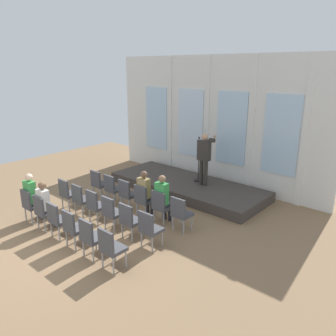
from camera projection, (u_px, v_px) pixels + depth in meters
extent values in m
plane|color=#846647|center=(59.00, 245.00, 8.01)|extent=(16.33, 16.33, 0.00)
cube|color=silver|center=(211.00, 121.00, 11.85)|extent=(8.78, 0.10, 4.52)
cube|color=silver|center=(156.00, 118.00, 13.52)|extent=(1.14, 0.04, 2.48)
cube|color=silver|center=(170.00, 116.00, 13.02)|extent=(0.20, 0.08, 4.52)
cube|color=silver|center=(191.00, 123.00, 12.41)|extent=(1.14, 0.04, 2.48)
cube|color=silver|center=(207.00, 121.00, 11.91)|extent=(0.20, 0.08, 4.52)
cube|color=silver|center=(231.00, 129.00, 11.29)|extent=(1.14, 0.04, 2.48)
cube|color=silver|center=(251.00, 126.00, 10.79)|extent=(0.20, 0.08, 4.52)
cube|color=silver|center=(281.00, 135.00, 10.18)|extent=(1.14, 0.04, 2.48)
cube|color=silver|center=(305.00, 133.00, 9.68)|extent=(0.20, 0.08, 4.52)
cube|color=#3F3833|center=(186.00, 186.00, 11.48)|extent=(5.49, 2.13, 0.33)
cylinder|color=#332D28|center=(201.00, 172.00, 11.07)|extent=(0.14, 0.14, 0.86)
cylinder|color=#332D28|center=(206.00, 173.00, 10.95)|extent=(0.14, 0.14, 0.86)
cube|color=#332D28|center=(204.00, 151.00, 10.79)|extent=(0.42, 0.22, 0.64)
cube|color=#26663F|center=(206.00, 148.00, 10.85)|extent=(0.06, 0.01, 0.38)
sphere|color=tan|center=(205.00, 137.00, 10.66)|extent=(0.21, 0.21, 0.21)
cylinder|color=#332D28|center=(200.00, 146.00, 10.97)|extent=(0.09, 0.28, 0.45)
cylinder|color=#332D28|center=(211.00, 141.00, 10.69)|extent=(0.15, 0.36, 0.15)
cylinder|color=#332D28|center=(212.00, 139.00, 10.80)|extent=(0.11, 0.34, 0.15)
sphere|color=tan|center=(215.00, 136.00, 11.02)|extent=(0.10, 0.10, 0.10)
cylinder|color=black|center=(198.00, 180.00, 11.51)|extent=(0.28, 0.28, 0.03)
cylinder|color=black|center=(199.00, 160.00, 11.30)|extent=(0.02, 0.02, 1.45)
sphere|color=#262626|center=(199.00, 138.00, 11.07)|extent=(0.07, 0.07, 0.07)
cylinder|color=#99999E|center=(109.00, 191.00, 10.90)|extent=(0.04, 0.04, 0.40)
cylinder|color=#99999E|center=(102.00, 189.00, 11.13)|extent=(0.04, 0.04, 0.40)
cylinder|color=#99999E|center=(100.00, 194.00, 10.65)|extent=(0.04, 0.04, 0.40)
cylinder|color=#99999E|center=(94.00, 192.00, 10.88)|extent=(0.04, 0.04, 0.40)
cube|color=#47474C|center=(101.00, 185.00, 10.82)|extent=(0.46, 0.44, 0.08)
cube|color=#47474C|center=(95.00, 178.00, 10.61)|extent=(0.46, 0.06, 0.46)
cylinder|color=#99999E|center=(123.00, 197.00, 10.46)|extent=(0.04, 0.04, 0.40)
cylinder|color=#99999E|center=(115.00, 194.00, 10.69)|extent=(0.04, 0.04, 0.40)
cylinder|color=#99999E|center=(114.00, 200.00, 10.22)|extent=(0.04, 0.04, 0.40)
cylinder|color=#99999E|center=(107.00, 197.00, 10.45)|extent=(0.04, 0.04, 0.40)
cube|color=#47474C|center=(114.00, 189.00, 10.38)|extent=(0.46, 0.44, 0.08)
cube|color=#47474C|center=(109.00, 183.00, 10.17)|extent=(0.46, 0.06, 0.46)
cylinder|color=#99999E|center=(138.00, 202.00, 10.03)|extent=(0.04, 0.04, 0.40)
cylinder|color=#99999E|center=(130.00, 199.00, 10.25)|extent=(0.04, 0.04, 0.40)
cylinder|color=#99999E|center=(129.00, 206.00, 9.78)|extent=(0.04, 0.04, 0.40)
cylinder|color=#99999E|center=(121.00, 202.00, 10.01)|extent=(0.04, 0.04, 0.40)
cube|color=#47474C|center=(129.00, 195.00, 9.95)|extent=(0.46, 0.44, 0.08)
cube|color=#47474C|center=(124.00, 188.00, 9.73)|extent=(0.46, 0.06, 0.46)
cylinder|color=#99999E|center=(154.00, 208.00, 9.59)|extent=(0.04, 0.04, 0.40)
cylinder|color=#99999E|center=(145.00, 205.00, 9.82)|extent=(0.04, 0.04, 0.40)
cylinder|color=#99999E|center=(146.00, 212.00, 9.35)|extent=(0.04, 0.04, 0.40)
cylinder|color=#99999E|center=(137.00, 209.00, 9.57)|extent=(0.04, 0.04, 0.40)
cube|color=#47474C|center=(145.00, 201.00, 9.51)|extent=(0.46, 0.44, 0.08)
cube|color=#47474C|center=(140.00, 194.00, 9.30)|extent=(0.46, 0.06, 0.46)
cylinder|color=#2D2D33|center=(148.00, 205.00, 9.76)|extent=(0.10, 0.10, 0.44)
cylinder|color=#2D2D33|center=(152.00, 207.00, 9.65)|extent=(0.10, 0.10, 0.44)
cube|color=#2D2D33|center=(147.00, 198.00, 9.54)|extent=(0.34, 0.36, 0.12)
cube|color=#997F4C|center=(144.00, 188.00, 9.36)|extent=(0.36, 0.20, 0.57)
sphere|color=brown|center=(144.00, 174.00, 9.26)|extent=(0.20, 0.20, 0.20)
cylinder|color=#99999E|center=(172.00, 215.00, 9.15)|extent=(0.04, 0.04, 0.40)
cylinder|color=#99999E|center=(162.00, 211.00, 9.38)|extent=(0.04, 0.04, 0.40)
cylinder|color=#99999E|center=(164.00, 219.00, 8.91)|extent=(0.04, 0.04, 0.40)
cylinder|color=#99999E|center=(154.00, 215.00, 9.14)|extent=(0.04, 0.04, 0.40)
cube|color=#47474C|center=(163.00, 207.00, 9.08)|extent=(0.46, 0.44, 0.08)
cube|color=#47474C|center=(158.00, 200.00, 8.86)|extent=(0.46, 0.06, 0.46)
cylinder|color=#2D2D33|center=(165.00, 212.00, 9.33)|extent=(0.10, 0.10, 0.44)
cylinder|color=#2D2D33|center=(170.00, 213.00, 9.21)|extent=(0.10, 0.10, 0.44)
cube|color=#2D2D33|center=(164.00, 204.00, 9.10)|extent=(0.34, 0.36, 0.12)
cube|color=green|center=(162.00, 193.00, 8.92)|extent=(0.36, 0.20, 0.60)
sphere|color=#8C6647|center=(162.00, 179.00, 8.81)|extent=(0.20, 0.20, 0.20)
cylinder|color=#99999E|center=(192.00, 222.00, 8.72)|extent=(0.04, 0.04, 0.40)
cylinder|color=#99999E|center=(181.00, 218.00, 8.95)|extent=(0.04, 0.04, 0.40)
cylinder|color=#99999E|center=(184.00, 227.00, 8.47)|extent=(0.04, 0.04, 0.40)
cylinder|color=#99999E|center=(173.00, 223.00, 8.70)|extent=(0.04, 0.04, 0.40)
cube|color=#47474C|center=(182.00, 214.00, 8.64)|extent=(0.46, 0.44, 0.08)
cube|color=#47474C|center=(178.00, 207.00, 8.43)|extent=(0.46, 0.06, 0.46)
cylinder|color=#99999E|center=(79.00, 202.00, 10.07)|extent=(0.04, 0.04, 0.40)
cylinder|color=#99999E|center=(72.00, 199.00, 10.30)|extent=(0.04, 0.04, 0.40)
cylinder|color=#99999E|center=(69.00, 205.00, 9.83)|extent=(0.04, 0.04, 0.40)
cylinder|color=#99999E|center=(62.00, 202.00, 10.06)|extent=(0.04, 0.04, 0.40)
cube|color=#47474C|center=(70.00, 194.00, 10.00)|extent=(0.46, 0.44, 0.08)
cube|color=#47474C|center=(64.00, 187.00, 9.78)|extent=(0.46, 0.06, 0.46)
cylinder|color=#99999E|center=(93.00, 208.00, 9.64)|extent=(0.04, 0.04, 0.40)
cylinder|color=#99999E|center=(85.00, 204.00, 9.87)|extent=(0.04, 0.04, 0.40)
cylinder|color=#99999E|center=(83.00, 211.00, 9.39)|extent=(0.04, 0.04, 0.40)
cylinder|color=#99999E|center=(75.00, 208.00, 9.62)|extent=(0.04, 0.04, 0.40)
cube|color=#47474C|center=(83.00, 200.00, 9.56)|extent=(0.46, 0.44, 0.08)
cube|color=#47474C|center=(77.00, 193.00, 9.35)|extent=(0.46, 0.06, 0.46)
cylinder|color=#99999E|center=(107.00, 214.00, 9.20)|extent=(0.04, 0.04, 0.40)
cylinder|color=#99999E|center=(99.00, 211.00, 9.43)|extent=(0.04, 0.04, 0.40)
cylinder|color=#99999E|center=(97.00, 218.00, 8.96)|extent=(0.04, 0.04, 0.40)
cylinder|color=#99999E|center=(90.00, 214.00, 9.19)|extent=(0.04, 0.04, 0.40)
cube|color=#47474C|center=(98.00, 206.00, 9.12)|extent=(0.46, 0.44, 0.08)
cube|color=#47474C|center=(92.00, 199.00, 8.91)|extent=(0.46, 0.06, 0.46)
cylinder|color=#99999E|center=(124.00, 222.00, 8.77)|extent=(0.04, 0.04, 0.40)
cylinder|color=#99999E|center=(115.00, 218.00, 8.99)|extent=(0.04, 0.04, 0.40)
cylinder|color=#99999E|center=(114.00, 226.00, 8.52)|extent=(0.04, 0.04, 0.40)
cylinder|color=#99999E|center=(105.00, 222.00, 8.75)|extent=(0.04, 0.04, 0.40)
cube|color=#47474C|center=(114.00, 213.00, 8.69)|extent=(0.46, 0.44, 0.08)
cube|color=#47474C|center=(108.00, 206.00, 8.47)|extent=(0.46, 0.06, 0.46)
cylinder|color=#99999E|center=(142.00, 230.00, 8.33)|extent=(0.04, 0.04, 0.40)
cylinder|color=#99999E|center=(132.00, 225.00, 8.56)|extent=(0.04, 0.04, 0.40)
cylinder|color=#99999E|center=(132.00, 235.00, 8.09)|extent=(0.04, 0.04, 0.40)
cylinder|color=#99999E|center=(122.00, 230.00, 8.32)|extent=(0.04, 0.04, 0.40)
cube|color=#47474C|center=(132.00, 221.00, 8.25)|extent=(0.46, 0.44, 0.08)
cube|color=#47474C|center=(126.00, 214.00, 8.04)|extent=(0.46, 0.06, 0.46)
cylinder|color=#99999E|center=(162.00, 239.00, 7.89)|extent=(0.04, 0.04, 0.40)
cylinder|color=#99999E|center=(151.00, 234.00, 8.12)|extent=(0.04, 0.04, 0.40)
cylinder|color=#99999E|center=(152.00, 244.00, 7.65)|extent=(0.04, 0.04, 0.40)
cylinder|color=#99999E|center=(141.00, 239.00, 7.88)|extent=(0.04, 0.04, 0.40)
cube|color=#47474C|center=(152.00, 230.00, 7.82)|extent=(0.46, 0.44, 0.08)
cube|color=#47474C|center=(146.00, 222.00, 7.60)|extent=(0.46, 0.06, 0.46)
cylinder|color=#99999E|center=(44.00, 213.00, 9.25)|extent=(0.04, 0.04, 0.40)
cylinder|color=#99999E|center=(37.00, 210.00, 9.48)|extent=(0.04, 0.04, 0.40)
cylinder|color=#99999E|center=(32.00, 217.00, 9.01)|extent=(0.04, 0.04, 0.40)
cylinder|color=#99999E|center=(26.00, 214.00, 9.24)|extent=(0.04, 0.04, 0.40)
cube|color=#47474C|center=(34.00, 206.00, 9.17)|extent=(0.46, 0.44, 0.08)
cube|color=#47474C|center=(26.00, 199.00, 8.96)|extent=(0.46, 0.06, 0.46)
cylinder|color=#2D2D33|center=(39.00, 210.00, 9.42)|extent=(0.10, 0.10, 0.44)
cylinder|color=#2D2D33|center=(42.00, 212.00, 9.31)|extent=(0.10, 0.10, 0.44)
cube|color=#2D2D33|center=(35.00, 203.00, 9.20)|extent=(0.34, 0.36, 0.12)
cube|color=green|center=(30.00, 192.00, 9.01)|extent=(0.36, 0.20, 0.61)
sphere|color=beige|center=(29.00, 177.00, 8.91)|extent=(0.20, 0.20, 0.20)
cylinder|color=#99999E|center=(57.00, 221.00, 8.82)|extent=(0.04, 0.04, 0.40)
cylinder|color=#99999E|center=(50.00, 217.00, 9.04)|extent=(0.04, 0.04, 0.40)
cylinder|color=#99999E|center=(45.00, 225.00, 8.57)|extent=(0.04, 0.04, 0.40)
cylinder|color=#99999E|center=(38.00, 221.00, 8.80)|extent=(0.04, 0.04, 0.40)
cube|color=#47474C|center=(46.00, 213.00, 8.74)|extent=(0.46, 0.44, 0.08)
cube|color=#47474C|center=(38.00, 205.00, 8.52)|extent=(0.46, 0.06, 0.46)
cylinder|color=#2D2D33|center=(52.00, 217.00, 8.99)|extent=(0.10, 0.10, 0.44)
cylinder|color=#2D2D33|center=(55.00, 219.00, 8.87)|extent=(0.10, 0.10, 0.44)
cube|color=#2D2D33|center=(48.00, 210.00, 8.76)|extent=(0.34, 0.36, 0.12)
cube|color=silver|center=(43.00, 199.00, 8.59)|extent=(0.36, 0.20, 0.54)
sphere|color=brown|center=(42.00, 186.00, 8.49)|extent=(0.20, 0.20, 0.20)
cylinder|color=#99999E|center=(71.00, 229.00, 8.38)|extent=(0.04, 0.04, 0.40)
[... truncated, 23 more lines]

